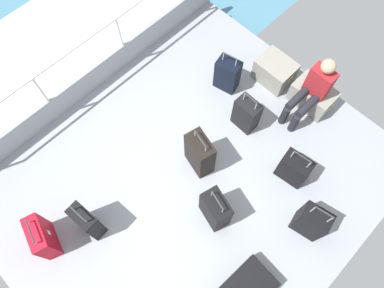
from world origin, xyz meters
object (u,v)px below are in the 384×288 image
suitcase_4 (215,210)px  suitcase_7 (246,114)px  suitcase_5 (294,169)px  passenger_seated (313,90)px  cargo_crate_1 (312,96)px  suitcase_0 (311,222)px  suitcase_1 (200,154)px  suitcase_2 (43,237)px  cargo_crate_0 (275,71)px  suitcase_3 (227,74)px  suitcase_8 (87,221)px

suitcase_4 → suitcase_7: 1.48m
suitcase_5 → passenger_seated: bearing=119.0°
cargo_crate_1 → suitcase_0: 1.94m
suitcase_1 → suitcase_2: 2.25m
cargo_crate_0 → suitcase_3: 0.76m
suitcase_8 → suitcase_3: bearing=95.2°
cargo_crate_1 → suitcase_5: (0.53, -1.14, 0.06)m
suitcase_2 → suitcase_0: bearing=48.1°
suitcase_0 → suitcase_4: bearing=-142.4°
cargo_crate_0 → suitcase_8: size_ratio=0.77×
suitcase_0 → suitcase_5: bearing=144.2°
passenger_seated → suitcase_8: size_ratio=1.40×
cargo_crate_1 → suitcase_8: suitcase_8 is taller
suitcase_7 → suitcase_1: bearing=-91.6°
cargo_crate_1 → suitcase_2: size_ratio=0.94×
suitcase_3 → suitcase_7: size_ratio=1.00×
suitcase_7 → passenger_seated: bearing=59.5°
suitcase_3 → suitcase_4: bearing=-51.6°
suitcase_2 → suitcase_8: (0.25, 0.52, 0.02)m
cargo_crate_1 → suitcase_8: size_ratio=0.85×
suitcase_5 → suitcase_7: suitcase_7 is taller
suitcase_2 → suitcase_7: bearing=78.3°
suitcase_0 → suitcase_7: (-1.60, 0.59, -0.02)m
suitcase_5 → suitcase_1: bearing=-143.0°
passenger_seated → suitcase_0: 1.81m
suitcase_1 → suitcase_3: suitcase_1 is taller
cargo_crate_0 → suitcase_7: suitcase_7 is taller
suitcase_1 → passenger_seated: bearing=74.0°
suitcase_3 → suitcase_1: bearing=-63.1°
suitcase_4 → suitcase_8: 1.62m
cargo_crate_0 → suitcase_0: 2.37m
cargo_crate_1 → suitcase_5: size_ratio=0.94×
passenger_seated → suitcase_5: passenger_seated is taller
suitcase_0 → suitcase_4: 1.21m
suitcase_2 → suitcase_5: 3.36m
passenger_seated → cargo_crate_1: bearing=90.0°
cargo_crate_0 → cargo_crate_1: size_ratio=0.91×
cargo_crate_1 → suitcase_7: bearing=-115.7°
suitcase_0 → cargo_crate_0: bearing=140.1°
cargo_crate_0 → suitcase_7: size_ratio=0.80×
suitcase_4 → suitcase_7: bearing=115.8°
suitcase_2 → suitcase_5: (1.64, 2.93, -0.04)m
suitcase_0 → suitcase_2: 3.36m
cargo_crate_1 → suitcase_3: (-1.13, -0.67, 0.10)m
suitcase_3 → suitcase_5: suitcase_3 is taller
suitcase_1 → suitcase_0: bearing=11.9°
suitcase_7 → suitcase_8: 2.61m
passenger_seated → suitcase_4: size_ratio=1.43×
suitcase_2 → suitcase_8: suitcase_8 is taller
suitcase_1 → suitcase_4: suitcase_1 is taller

